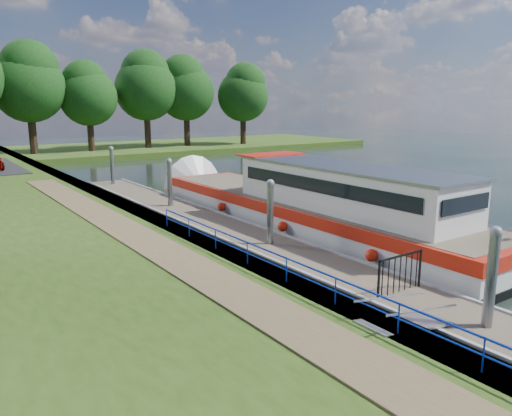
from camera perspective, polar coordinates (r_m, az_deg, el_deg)
ground at (r=14.27m, az=22.93°, el=-13.08°), size 160.00×160.00×0.00m
bank_edge at (r=23.92m, az=-12.70°, el=-1.46°), size 1.10×90.00×0.78m
far_bank at (r=63.30m, az=-13.33°, el=6.62°), size 60.00×18.00×0.60m
footpath at (r=16.90m, az=-9.48°, el=-5.47°), size 1.60×40.00×0.05m
blue_fence at (r=13.59m, az=6.15°, el=-7.45°), size 0.04×18.04×0.72m
pontoon at (r=23.30m, az=-4.99°, el=-2.08°), size 2.50×30.00×0.56m
mooring_piles at (r=23.06m, az=-5.03°, el=0.56°), size 0.30×27.30×3.55m
gangway at (r=12.87m, az=16.70°, el=-12.35°), size 2.58×1.00×0.92m
gate_panel at (r=15.02m, az=16.17°, el=-6.62°), size 1.85×0.05×1.15m
barge at (r=23.53m, az=5.01°, el=0.32°), size 4.36×21.15×4.78m
horizon_trees at (r=56.18m, az=-25.72°, el=12.97°), size 54.38×10.03×12.87m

